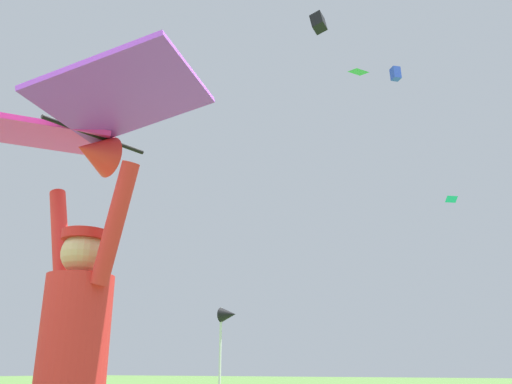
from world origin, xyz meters
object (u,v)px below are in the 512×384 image
Objects in this scene: distant_kite_black_low_left at (318,23)px; distant_kite_blue_mid_right at (396,74)px; held_stunt_kite at (86,127)px; marker_flag at (227,323)px; kite_flyer_person at (72,366)px; distant_kite_green_far_center at (359,71)px; distant_kite_teal_high_left at (451,199)px.

distant_kite_black_low_left is 1.26× the size of distant_kite_blue_mid_right.
held_stunt_kite reaches higher than marker_flag.
kite_flyer_person is 1.79× the size of distant_kite_black_low_left.
kite_flyer_person is at bearing -78.11° from distant_kite_green_far_center.
distant_kite_green_far_center is at bearing -108.51° from distant_kite_teal_high_left.
distant_kite_green_far_center is at bearing 89.16° from distant_kite_black_low_left.
distant_kite_blue_mid_right is (-2.08, -3.18, 7.98)m from distant_kite_teal_high_left.
distant_kite_green_far_center is (-4.85, 23.18, 14.31)m from held_stunt_kite.
distant_kite_green_far_center is 0.54× the size of marker_flag.
distant_kite_blue_mid_right reaches higher than distant_kite_green_far_center.
marker_flag is (1.48, -23.12, -17.48)m from distant_kite_blue_mid_right.
kite_flyer_person is 1.02× the size of marker_flag.
distant_kite_black_low_left is 0.57× the size of marker_flag.
kite_flyer_person is 1.15× the size of held_stunt_kite.
kite_flyer_person is at bearing -74.00° from distant_kite_black_low_left.
distant_kite_teal_high_left is at bearing 88.69° from marker_flag.
distant_kite_green_far_center reaches higher than distant_kite_teal_high_left.
distant_kite_teal_high_left is 8.84m from distant_kite_blue_mid_right.
distant_kite_blue_mid_right is at bearing -123.23° from distant_kite_teal_high_left.
distant_kite_green_far_center reaches higher than kite_flyer_person.
marker_flag is at bearing 114.09° from kite_flyer_person.
kite_flyer_person is 33.57m from distant_kite_teal_high_left.
distant_kite_teal_high_left is 27.97m from marker_flag.
distant_kite_blue_mid_right is 0.45× the size of marker_flag.
marker_flag is at bearing -86.33° from distant_kite_blue_mid_right.
distant_kite_black_low_left is at bearing -90.84° from distant_kite_green_far_center.
distant_kite_green_far_center is 1.20× the size of distant_kite_blue_mid_right.
kite_flyer_person is at bearing -82.08° from distant_kite_blue_mid_right.
distant_kite_teal_high_left is 0.83× the size of distant_kite_green_far_center.
distant_kite_black_low_left is at bearing 105.89° from held_stunt_kite.
distant_kite_teal_high_left is at bearing 93.43° from kite_flyer_person.
distant_kite_green_far_center is 23.08m from marker_flag.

